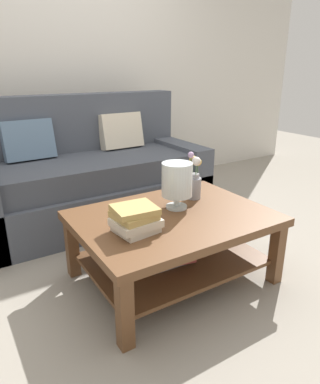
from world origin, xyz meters
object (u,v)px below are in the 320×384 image
object	(u,v)px
coffee_table	(173,233)
book_stack_main	(135,219)
couch	(89,178)
glass_hurricane_vase	(177,181)
flower_pitcher	(194,180)

from	to	relation	value
coffee_table	book_stack_main	world-z (taller)	book_stack_main
couch	glass_hurricane_vase	distance (m)	1.18
book_stack_main	glass_hurricane_vase	size ratio (longest dim) A/B	0.85
couch	coffee_table	bearing A→B (deg)	-86.93
coffee_table	book_stack_main	bearing A→B (deg)	-165.56
couch	glass_hurricane_vase	size ratio (longest dim) A/B	6.72
book_stack_main	flower_pitcher	world-z (taller)	flower_pitcher
book_stack_main	coffee_table	bearing A→B (deg)	14.44
coffee_table	flower_pitcher	distance (m)	0.41
couch	book_stack_main	distance (m)	1.33
couch	flower_pitcher	size ratio (longest dim) A/B	6.08
coffee_table	book_stack_main	size ratio (longest dim) A/B	4.64
glass_hurricane_vase	flower_pitcher	distance (m)	0.22
book_stack_main	couch	bearing A→B (deg)	79.87
glass_hurricane_vase	book_stack_main	bearing A→B (deg)	-157.50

